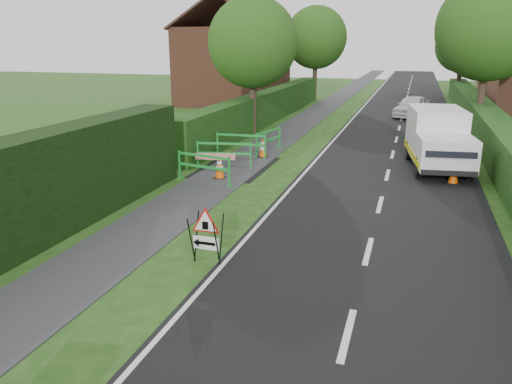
# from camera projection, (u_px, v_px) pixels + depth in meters

# --- Properties ---
(ground) EXTENTS (120.00, 120.00, 0.00)m
(ground) POSITION_uv_depth(u_px,v_px,m) (178.00, 343.00, 7.81)
(ground) COLOR #1D4413
(ground) RESTS_ON ground
(road_surface) EXTENTS (6.00, 90.00, 0.02)m
(road_surface) POSITION_uv_depth(u_px,v_px,m) (406.00, 102.00, 39.02)
(road_surface) COLOR black
(road_surface) RESTS_ON ground
(footpath) EXTENTS (2.00, 90.00, 0.02)m
(footpath) POSITION_uv_depth(u_px,v_px,m) (336.00, 100.00, 40.61)
(footpath) COLOR #2D2D30
(footpath) RESTS_ON ground
(hedge_west_far) EXTENTS (1.00, 24.00, 1.80)m
(hedge_west_far) POSITION_uv_depth(u_px,v_px,m) (267.00, 122.00, 29.33)
(hedge_west_far) COLOR #14380F
(hedge_west_far) RESTS_ON ground
(hedge_east) EXTENTS (1.20, 50.00, 1.50)m
(hedge_east) POSITION_uv_depth(u_px,v_px,m) (494.00, 156.00, 20.53)
(hedge_east) COLOR #14380F
(hedge_east) RESTS_ON ground
(house_west) EXTENTS (7.50, 7.40, 7.88)m
(house_west) POSITION_uv_depth(u_px,v_px,m) (234.00, 64.00, 37.24)
(house_west) COLOR brown
(house_west) RESTS_ON ground
(tree_nw) EXTENTS (4.40, 4.40, 6.70)m
(tree_nw) POSITION_uv_depth(u_px,v_px,m) (253.00, 43.00, 24.27)
(tree_nw) COLOR #2D2116
(tree_nw) RESTS_ON ground
(tree_ne) EXTENTS (5.20, 5.20, 7.79)m
(tree_ne) POSITION_uv_depth(u_px,v_px,m) (490.00, 28.00, 24.54)
(tree_ne) COLOR #2D2116
(tree_ne) RESTS_ON ground
(tree_fw) EXTENTS (4.80, 4.80, 7.24)m
(tree_fw) POSITION_uv_depth(u_px,v_px,m) (316.00, 38.00, 38.77)
(tree_fw) COLOR #2D2116
(tree_fw) RESTS_ON ground
(tree_fe) EXTENTS (4.20, 4.20, 6.33)m
(tree_fe) POSITION_uv_depth(u_px,v_px,m) (463.00, 46.00, 39.41)
(tree_fe) COLOR #2D2116
(tree_fe) RESTS_ON ground
(triangle_sign) EXTENTS (0.73, 0.73, 1.06)m
(triangle_sign) POSITION_uv_depth(u_px,v_px,m) (204.00, 231.00, 10.38)
(triangle_sign) COLOR black
(triangle_sign) RESTS_ON ground
(works_van) EXTENTS (2.44, 4.90, 2.14)m
(works_van) POSITION_uv_depth(u_px,v_px,m) (438.00, 138.00, 18.32)
(works_van) COLOR silver
(works_van) RESTS_ON ground
(traffic_cone_0) EXTENTS (0.38, 0.38, 0.79)m
(traffic_cone_0) POSITION_uv_depth(u_px,v_px,m) (454.00, 172.00, 16.47)
(traffic_cone_0) COLOR black
(traffic_cone_0) RESTS_ON ground
(traffic_cone_1) EXTENTS (0.38, 0.38, 0.79)m
(traffic_cone_1) POSITION_uv_depth(u_px,v_px,m) (468.00, 154.00, 19.07)
(traffic_cone_1) COLOR black
(traffic_cone_1) RESTS_ON ground
(traffic_cone_2) EXTENTS (0.38, 0.38, 0.79)m
(traffic_cone_2) POSITION_uv_depth(u_px,v_px,m) (448.00, 147.00, 20.47)
(traffic_cone_2) COLOR black
(traffic_cone_2) RESTS_ON ground
(traffic_cone_3) EXTENTS (0.38, 0.38, 0.79)m
(traffic_cone_3) POSITION_uv_depth(u_px,v_px,m) (220.00, 167.00, 17.08)
(traffic_cone_3) COLOR black
(traffic_cone_3) RESTS_ON ground
(traffic_cone_4) EXTENTS (0.38, 0.38, 0.79)m
(traffic_cone_4) POSITION_uv_depth(u_px,v_px,m) (263.00, 148.00, 20.26)
(traffic_cone_4) COLOR black
(traffic_cone_4) RESTS_ON ground
(ped_barrier_0) EXTENTS (2.09, 0.75, 1.00)m
(ped_barrier_0) POSITION_uv_depth(u_px,v_px,m) (204.00, 164.00, 16.48)
(ped_barrier_0) COLOR green
(ped_barrier_0) RESTS_ON ground
(ped_barrier_1) EXTENTS (2.09, 0.73, 1.00)m
(ped_barrier_1) POSITION_uv_depth(u_px,v_px,m) (224.00, 151.00, 18.47)
(ped_barrier_1) COLOR green
(ped_barrier_1) RESTS_ON ground
(ped_barrier_2) EXTENTS (2.08, 0.47, 1.00)m
(ped_barrier_2) POSITION_uv_depth(u_px,v_px,m) (241.00, 142.00, 20.11)
(ped_barrier_2) COLOR green
(ped_barrier_2) RESTS_ON ground
(ped_barrier_3) EXTENTS (0.79, 2.09, 1.00)m
(ped_barrier_3) POSITION_uv_depth(u_px,v_px,m) (269.00, 138.00, 20.99)
(ped_barrier_3) COLOR green
(ped_barrier_3) RESTS_ON ground
(redwhite_plank) EXTENTS (1.46, 0.41, 0.25)m
(redwhite_plank) POSITION_uv_depth(u_px,v_px,m) (215.00, 168.00, 18.56)
(redwhite_plank) COLOR red
(redwhite_plank) RESTS_ON ground
(hatchback_car) EXTENTS (2.54, 4.16, 1.32)m
(hatchback_car) POSITION_uv_depth(u_px,v_px,m) (412.00, 106.00, 31.08)
(hatchback_car) COLOR silver
(hatchback_car) RESTS_ON ground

